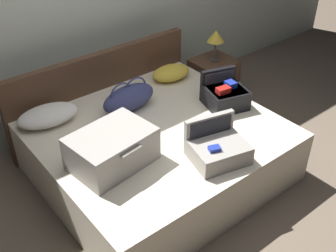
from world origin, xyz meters
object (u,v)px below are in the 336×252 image
hard_case_small (225,95)px  table_lamp (216,37)px  pillow_near_headboard (48,115)px  bed (159,152)px  nightstand (213,81)px  hard_case_medium (218,148)px  pillow_center_head (171,73)px  hard_case_large (112,148)px  duffel_bag (129,98)px

hard_case_small → table_lamp: table_lamp is taller
pillow_near_headboard → bed: bearing=-44.6°
bed → nightstand: nightstand is taller
hard_case_medium → pillow_center_head: hard_case_medium is taller
hard_case_large → table_lamp: size_ratio=1.88×
duffel_bag → pillow_near_headboard: (-0.65, 0.25, -0.05)m
bed → nightstand: size_ratio=3.75×
bed → pillow_near_headboard: pillow_near_headboard is taller
bed → hard_case_medium: hard_case_medium is taller
duffel_bag → pillow_near_headboard: size_ratio=1.03×
hard_case_large → hard_case_small: (1.23, 0.07, -0.03)m
hard_case_medium → pillow_near_headboard: size_ratio=0.92×
bed → duffel_bag: 0.54m
pillow_near_headboard → table_lamp: (1.90, -0.05, 0.22)m
hard_case_medium → hard_case_large: bearing=159.5°
duffel_bag → nightstand: bearing=9.4°
hard_case_large → pillow_near_headboard: hard_case_large is taller
duffel_bag → pillow_center_head: size_ratio=1.33×
hard_case_large → hard_case_medium: hard_case_medium is taller
bed → hard_case_large: size_ratio=2.98×
hard_case_medium → pillow_center_head: 1.30m
table_lamp → nightstand: bearing=0.0°
nightstand → hard_case_small: bearing=-128.0°
pillow_near_headboard → nightstand: (1.90, -0.05, -0.30)m
hard_case_small → table_lamp: (0.54, 0.69, 0.18)m
duffel_bag → hard_case_small: bearing=-33.9°
hard_case_large → hard_case_small: bearing=-4.3°
pillow_center_head → table_lamp: 0.64m
bed → nightstand: (1.23, 0.61, 0.01)m
pillow_near_headboard → hard_case_medium: bearing=-57.9°
hard_case_medium → hard_case_small: size_ratio=1.13×
hard_case_large → pillow_near_headboard: (-0.13, 0.80, -0.07)m
hard_case_large → hard_case_medium: 0.78m
bed → pillow_center_head: 0.93m
duffel_bag → pillow_near_headboard: duffel_bag is taller
pillow_center_head → pillow_near_headboard: bearing=178.0°
bed → hard_case_large: 0.67m
pillow_near_headboard → pillow_center_head: (1.30, -0.05, -0.00)m
nightstand → pillow_center_head: bearing=-180.0°
bed → hard_case_small: 0.78m
hard_case_medium → nightstand: bearing=60.6°
pillow_near_headboard → nightstand: size_ratio=1.02×
bed → hard_case_medium: bearing=-79.1°
bed → hard_case_medium: size_ratio=4.00×
pillow_center_head → table_lamp: bearing=0.0°
duffel_bag → table_lamp: bearing=9.4°
bed → pillow_center_head: pillow_center_head is taller
pillow_center_head → nightstand: 0.67m
pillow_center_head → table_lamp: table_lamp is taller
duffel_bag → nightstand: 1.31m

